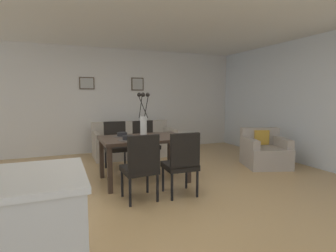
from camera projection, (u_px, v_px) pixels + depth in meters
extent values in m
plane|color=tan|center=(142.00, 194.00, 3.86)|extent=(9.00, 9.00, 0.00)
cube|color=silver|center=(104.00, 101.00, 6.70)|extent=(9.00, 0.10, 2.60)
cube|color=white|center=(306.00, 102.00, 5.46)|extent=(0.10, 6.30, 2.60)
cube|color=white|center=(132.00, 13.00, 3.93)|extent=(9.00, 7.20, 0.08)
cube|color=#3D2D23|center=(144.00, 138.00, 4.43)|extent=(1.40, 0.92, 0.05)
cube|color=#3D2D23|center=(170.00, 152.00, 5.08)|extent=(0.07, 0.07, 0.69)
cube|color=#3D2D23|center=(102.00, 158.00, 4.60)|extent=(0.07, 0.07, 0.69)
cube|color=#3D2D23|center=(189.00, 162.00, 4.35)|extent=(0.07, 0.07, 0.69)
cube|color=#3D2D23|center=(110.00, 170.00, 3.87)|extent=(0.07, 0.07, 0.69)
cube|color=black|center=(139.00, 170.00, 3.63)|extent=(0.46, 0.46, 0.08)
cube|color=black|center=(144.00, 154.00, 3.43)|extent=(0.42, 0.08, 0.48)
cylinder|color=black|center=(147.00, 180.00, 3.91)|extent=(0.04, 0.04, 0.38)
cylinder|color=black|center=(122.00, 184.00, 3.75)|extent=(0.04, 0.04, 0.38)
cylinder|color=black|center=(157.00, 188.00, 3.57)|extent=(0.04, 0.04, 0.38)
cylinder|color=black|center=(130.00, 192.00, 3.41)|extent=(0.04, 0.04, 0.38)
cube|color=black|center=(117.00, 148.00, 5.10)|extent=(0.46, 0.46, 0.08)
cube|color=black|center=(115.00, 134.00, 5.25)|extent=(0.42, 0.08, 0.48)
cylinder|color=black|center=(108.00, 163.00, 4.88)|extent=(0.04, 0.04, 0.38)
cylinder|color=black|center=(128.00, 162.00, 5.01)|extent=(0.04, 0.04, 0.38)
cylinder|color=black|center=(106.00, 159.00, 5.24)|extent=(0.04, 0.04, 0.38)
cylinder|color=black|center=(125.00, 157.00, 5.36)|extent=(0.04, 0.04, 0.38)
cube|color=black|center=(180.00, 166.00, 3.82)|extent=(0.46, 0.46, 0.08)
cube|color=black|center=(185.00, 151.00, 3.62)|extent=(0.42, 0.08, 0.48)
cylinder|color=black|center=(186.00, 176.00, 4.09)|extent=(0.04, 0.04, 0.38)
cylinder|color=black|center=(163.00, 179.00, 3.96)|extent=(0.04, 0.04, 0.38)
cylinder|color=black|center=(197.00, 184.00, 3.74)|extent=(0.04, 0.04, 0.38)
cylinder|color=black|center=(172.00, 187.00, 3.61)|extent=(0.04, 0.04, 0.38)
cube|color=black|center=(146.00, 147.00, 5.28)|extent=(0.47, 0.47, 0.08)
cube|color=black|center=(143.00, 132.00, 5.42)|extent=(0.42, 0.09, 0.48)
cylinder|color=black|center=(141.00, 161.00, 5.05)|extent=(0.04, 0.04, 0.38)
cylinder|color=black|center=(159.00, 159.00, 5.22)|extent=(0.04, 0.04, 0.38)
cylinder|color=black|center=(134.00, 157.00, 5.39)|extent=(0.04, 0.04, 0.38)
cylinder|color=black|center=(152.00, 155.00, 5.56)|extent=(0.04, 0.04, 0.38)
cylinder|color=silver|center=(143.00, 127.00, 4.41)|extent=(0.11, 0.11, 0.34)
cylinder|color=black|center=(146.00, 107.00, 4.41)|extent=(0.05, 0.12, 0.37)
sphere|color=black|center=(148.00, 95.00, 4.41)|extent=(0.07, 0.07, 0.07)
cylinder|color=black|center=(141.00, 107.00, 4.41)|extent=(0.08, 0.05, 0.38)
sphere|color=black|center=(139.00, 95.00, 4.41)|extent=(0.07, 0.07, 0.07)
cylinder|color=black|center=(143.00, 107.00, 4.32)|extent=(0.15, 0.06, 0.36)
sphere|color=black|center=(143.00, 95.00, 4.26)|extent=(0.07, 0.07, 0.07)
cylinder|color=#4C4742|center=(128.00, 140.00, 4.12)|extent=(0.32, 0.32, 0.01)
cylinder|color=black|center=(128.00, 138.00, 4.12)|extent=(0.17, 0.17, 0.06)
cylinder|color=black|center=(128.00, 137.00, 4.12)|extent=(0.13, 0.13, 0.04)
cylinder|color=#4C4742|center=(122.00, 136.00, 4.50)|extent=(0.32, 0.32, 0.01)
cylinder|color=black|center=(122.00, 134.00, 4.50)|extent=(0.17, 0.17, 0.06)
cylinder|color=black|center=(122.00, 133.00, 4.50)|extent=(0.13, 0.13, 0.04)
cube|color=#B2A899|center=(134.00, 147.00, 6.31)|extent=(1.88, 0.84, 0.42)
cube|color=#B2A899|center=(131.00, 129.00, 6.58)|extent=(1.88, 0.16, 0.38)
cube|color=#B2A899|center=(169.00, 132.00, 6.61)|extent=(0.10, 0.84, 0.20)
cube|color=#B2A899|center=(96.00, 136.00, 5.94)|extent=(0.10, 0.84, 0.20)
cube|color=#ADA399|center=(265.00, 157.00, 5.37)|extent=(1.02, 1.02, 0.40)
cube|color=#ADA399|center=(260.00, 136.00, 5.64)|extent=(0.81, 0.41, 0.35)
cube|color=#ADA399|center=(282.00, 142.00, 5.34)|extent=(0.35, 0.69, 0.18)
cube|color=#ADA399|center=(250.00, 143.00, 5.30)|extent=(0.35, 0.69, 0.18)
cube|color=gold|center=(262.00, 137.00, 5.55)|extent=(0.31, 0.17, 0.30)
cube|color=#473828|center=(87.00, 83.00, 6.43)|extent=(0.35, 0.02, 0.30)
cube|color=#B2B2AD|center=(87.00, 83.00, 6.42)|extent=(0.30, 0.01, 0.25)
cube|color=#473828|center=(137.00, 84.00, 6.91)|extent=(0.32, 0.02, 0.33)
cube|color=#B2B2AD|center=(138.00, 84.00, 6.90)|extent=(0.27, 0.01, 0.28)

